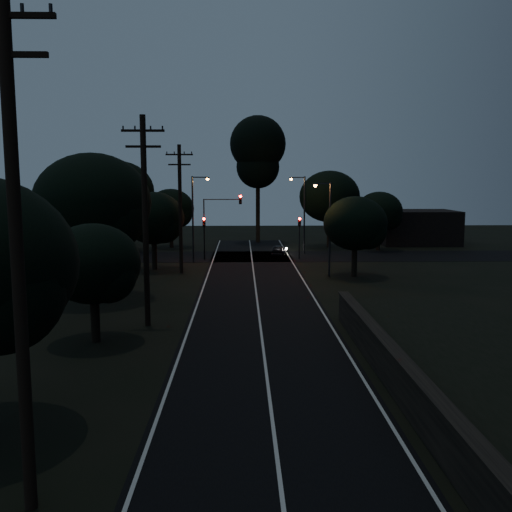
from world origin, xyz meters
name	(u,v)px	position (x,y,z in m)	size (l,w,h in m)	color
ground	(278,463)	(0.00, 0.00, 0.00)	(160.00, 160.00, 0.00)	black
road_surface	(254,274)	(0.00, 31.12, 0.01)	(60.00, 70.00, 0.03)	black
retaining_wall	(506,397)	(7.74, 3.00, 0.62)	(6.93, 26.00, 1.60)	black
utility_pole_near	(17,247)	(-6.00, -2.00, 6.25)	(2.20, 0.30, 12.00)	black
utility_pole_mid	(145,218)	(-6.00, 15.00, 5.74)	(2.20, 0.30, 11.00)	black
utility_pole_far	(180,207)	(-6.00, 32.00, 5.48)	(2.20, 0.30, 10.50)	black
tree_left_b	(96,266)	(-7.84, 11.91, 3.69)	(4.48, 4.48, 5.70)	black
tree_left_c	(96,205)	(-10.24, 21.85, 6.09)	(7.45, 7.45, 9.41)	black
tree_left_d	(156,219)	(-8.31, 33.89, 4.32)	(5.26, 5.26, 6.68)	black
tree_far_nw	(172,210)	(-8.81, 49.89, 4.30)	(5.25, 5.25, 6.65)	black
tree_far_w	(121,193)	(-13.73, 45.85, 6.27)	(7.56, 7.56, 9.64)	black
tree_far_ne	(332,198)	(9.24, 49.86, 5.62)	(6.87, 6.87, 8.69)	black
tree_far_e	(381,212)	(14.18, 46.90, 4.13)	(5.03, 5.03, 6.38)	black
tree_right_a	(358,225)	(8.18, 29.90, 4.15)	(5.04, 5.04, 6.41)	black
tall_pine	(258,151)	(1.00, 55.00, 11.04)	(6.74, 6.74, 15.32)	black
building_left	(79,227)	(-20.00, 52.00, 2.20)	(10.00, 8.00, 4.40)	black
building_right	(416,227)	(20.00, 53.00, 2.00)	(9.00, 7.00, 4.00)	black
signal_left	(204,230)	(-4.60, 39.99, 2.84)	(0.28, 0.35, 4.10)	black
signal_right	(299,230)	(4.60, 39.99, 2.84)	(0.28, 0.35, 4.10)	black
signal_mast	(222,215)	(-2.91, 39.99, 4.34)	(3.70, 0.35, 6.25)	black
streetlight_a	(195,213)	(-5.31, 38.00, 4.64)	(1.66, 0.26, 8.00)	black
streetlight_b	(303,209)	(5.31, 44.00, 4.64)	(1.66, 0.26, 8.00)	black
streetlight_c	(328,222)	(5.83, 30.00, 4.35)	(1.46, 0.26, 7.50)	black
car	(279,250)	(2.77, 42.41, 0.56)	(1.33, 3.31, 1.13)	black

